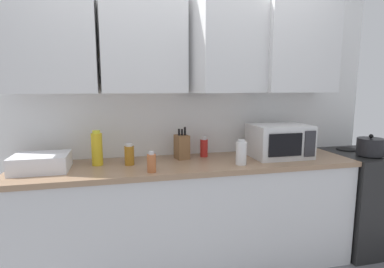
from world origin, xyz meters
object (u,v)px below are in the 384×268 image
(stove_range, at_px, (368,198))
(bottle_blue_cleaner, at_px, (309,144))
(dish_rack, at_px, (41,163))
(bottle_yellow_mustard, at_px, (97,149))
(bottle_red_sauce, at_px, (204,147))
(bottle_white_jar, at_px, (241,153))
(bottle_spice_jar, at_px, (152,163))
(bottle_amber_vinegar, at_px, (129,155))
(microwave, at_px, (279,141))
(kettle, at_px, (370,147))
(knife_block, at_px, (182,147))

(stove_range, xyz_separation_m, bottle_blue_cleaner, (-0.57, 0.14, 0.52))
(dish_rack, height_order, bottle_yellow_mustard, bottle_yellow_mustard)
(bottle_red_sauce, distance_m, bottle_white_jar, 0.39)
(dish_rack, xyz_separation_m, bottle_spice_jar, (0.77, -0.22, 0.01))
(bottle_blue_cleaner, bearing_deg, bottle_amber_vinegar, -176.63)
(microwave, xyz_separation_m, bottle_blue_cleaner, (0.37, 0.12, -0.07))
(bottle_white_jar, height_order, bottle_blue_cleaner, bottle_white_jar)
(kettle, distance_m, bottle_yellow_mustard, 2.29)
(microwave, distance_m, bottle_spice_jar, 1.14)
(bottle_yellow_mustard, relative_size, bottle_red_sauce, 1.52)
(dish_rack, distance_m, bottle_blue_cleaner, 2.26)
(microwave, bearing_deg, kettle, -12.20)
(bottle_red_sauce, height_order, bottle_amber_vinegar, bottle_red_sauce)
(microwave, bearing_deg, bottle_white_jar, -157.85)
(stove_range, xyz_separation_m, bottle_spice_jar, (-2.06, -0.20, 0.52))
(kettle, xyz_separation_m, bottle_blue_cleaner, (-0.40, 0.28, -0.01))
(stove_range, bearing_deg, kettle, -140.53)
(bottle_red_sauce, height_order, bottle_blue_cleaner, bottle_red_sauce)
(stove_range, xyz_separation_m, microwave, (-0.95, 0.03, 0.59))
(bottle_amber_vinegar, bearing_deg, bottle_spice_jar, -59.47)
(bottle_red_sauce, height_order, bottle_white_jar, bottle_white_jar)
(bottle_red_sauce, bearing_deg, bottle_white_jar, -57.68)
(knife_block, bearing_deg, bottle_spice_jar, -129.29)
(microwave, bearing_deg, bottle_red_sauce, 165.93)
(bottle_spice_jar, height_order, bottle_white_jar, bottle_white_jar)
(bottle_white_jar, bearing_deg, stove_range, 5.98)
(dish_rack, height_order, bottle_red_sauce, bottle_red_sauce)
(stove_range, height_order, bottle_yellow_mustard, bottle_yellow_mustard)
(stove_range, xyz_separation_m, bottle_red_sauce, (-1.57, 0.18, 0.53))
(kettle, bearing_deg, bottle_red_sauce, 166.96)
(microwave, distance_m, knife_block, 0.84)
(bottle_blue_cleaner, bearing_deg, bottle_red_sauce, 177.67)
(bottle_yellow_mustard, bearing_deg, bottle_spice_jar, -37.28)
(knife_block, distance_m, bottle_red_sauce, 0.20)
(bottle_yellow_mustard, relative_size, bottle_white_jar, 1.38)
(bottle_white_jar, bearing_deg, dish_rack, 173.65)
(bottle_amber_vinegar, bearing_deg, microwave, -0.92)
(bottle_yellow_mustard, bearing_deg, knife_block, 5.15)
(knife_block, xyz_separation_m, bottle_amber_vinegar, (-0.44, -0.11, -0.02))
(stove_range, relative_size, bottle_blue_cleaner, 5.77)
(knife_block, bearing_deg, dish_rack, -172.68)
(bottle_white_jar, bearing_deg, bottle_red_sauce, 122.32)
(bottle_spice_jar, bearing_deg, kettle, 1.77)
(bottle_amber_vinegar, bearing_deg, bottle_white_jar, -12.76)
(bottle_yellow_mustard, distance_m, bottle_amber_vinegar, 0.25)
(bottle_white_jar, xyz_separation_m, bottle_blue_cleaner, (0.79, 0.29, -0.02))
(bottle_amber_vinegar, bearing_deg, kettle, -5.27)
(bottle_white_jar, distance_m, bottle_blue_cleaner, 0.84)
(bottle_red_sauce, bearing_deg, kettle, -13.04)
(bottle_spice_jar, distance_m, bottle_white_jar, 0.70)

